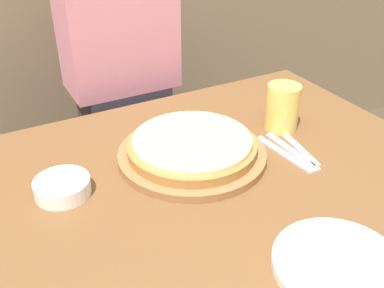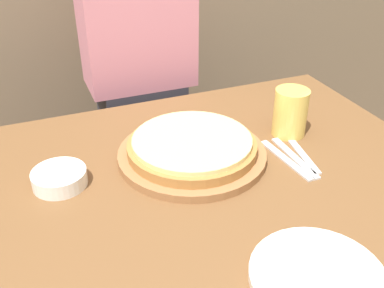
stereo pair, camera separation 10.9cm
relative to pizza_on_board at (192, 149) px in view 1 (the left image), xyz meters
name	(u,v)px [view 1 (the left image)]	position (x,y,z in m)	size (l,w,h in m)	color
pizza_on_board	(192,149)	(0.00, 0.00, 0.00)	(0.36, 0.36, 0.06)	#99663D
beer_glass	(283,106)	(0.29, 0.02, 0.04)	(0.09, 0.09, 0.13)	#E5C65B
dinner_plate	(339,265)	(0.05, -0.44, -0.02)	(0.24, 0.24, 0.02)	white
side_bowl	(62,187)	(-0.32, 0.01, -0.01)	(0.12, 0.12, 0.04)	white
fork	(284,154)	(0.21, -0.10, -0.02)	(0.03, 0.19, 0.00)	silver
dinner_knife	(292,151)	(0.23, -0.10, -0.02)	(0.02, 0.19, 0.00)	silver
spoon	(299,149)	(0.26, -0.10, -0.02)	(0.04, 0.17, 0.00)	silver
diner_person	(124,99)	(0.02, 0.54, -0.10)	(0.35, 0.20, 1.28)	#33333D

